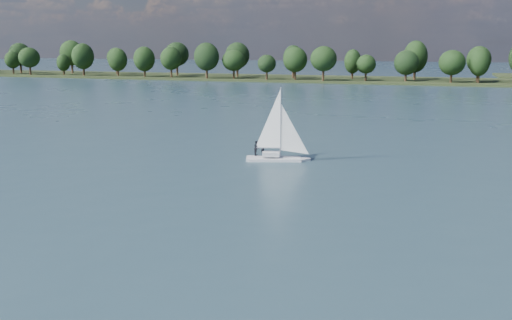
# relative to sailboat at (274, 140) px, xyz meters

# --- Properties ---
(ground) EXTENTS (700.00, 700.00, 0.00)m
(ground) POSITION_rel_sailboat_xyz_m (-5.24, 46.24, -2.71)
(ground) COLOR #233342
(ground) RESTS_ON ground
(far_shore) EXTENTS (660.00, 40.00, 1.50)m
(far_shore) POSITION_rel_sailboat_xyz_m (-5.24, 158.24, -2.71)
(far_shore) COLOR black
(far_shore) RESTS_ON ground
(sailboat) EXTENTS (7.66, 3.91, 9.71)m
(sailboat) POSITION_rel_sailboat_xyz_m (0.00, 0.00, 0.00)
(sailboat) COLOR silver
(sailboat) RESTS_ON ground
(treeline) EXTENTS (562.54, 73.72, 18.65)m
(treeline) POSITION_rel_sailboat_xyz_m (-12.61, 153.97, 5.33)
(treeline) COLOR black
(treeline) RESTS_ON ground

